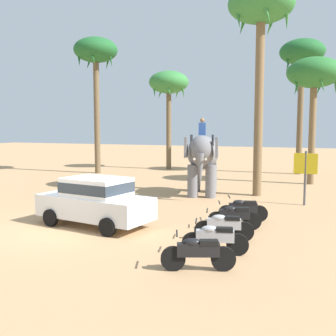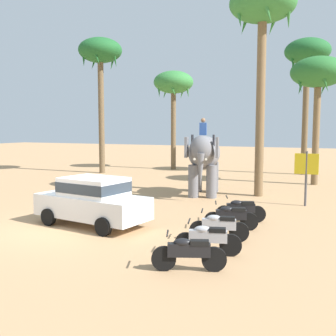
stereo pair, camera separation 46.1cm
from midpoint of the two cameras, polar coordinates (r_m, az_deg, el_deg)
name	(u,v)px [view 1 (the left image)]	position (r m, az deg, el deg)	size (l,w,h in m)	color
ground_plane	(68,229)	(14.03, -15.05, -8.48)	(120.00, 120.00, 0.00)	tan
car_sedan_foreground	(95,200)	(14.10, -11.30, -4.46)	(4.30, 2.31, 1.70)	white
elephant_with_mahout	(203,156)	(20.05, 4.33, 1.72)	(2.41, 4.02, 3.88)	slate
motorcycle_nearest_camera	(198,252)	(9.68, 2.95, -11.95)	(1.71, 0.84, 0.94)	black
motorcycle_second_in_row	(215,238)	(10.88, 5.52, -9.96)	(1.76, 0.72, 0.94)	black
motorcycle_mid_row	(224,226)	(12.22, 6.93, -8.21)	(1.76, 0.70, 0.94)	black
motorcycle_fourth_in_row	(234,216)	(13.57, 8.53, -6.82)	(1.74, 0.77, 0.94)	black
motorcycle_far_in_row	(243,209)	(14.74, 9.81, -5.82)	(1.72, 0.81, 0.94)	black
palm_tree_behind_elephant	(314,76)	(25.53, 19.73, 12.33)	(3.20, 3.20, 7.56)	brown
palm_tree_near_hut	(169,85)	(32.70, -0.30, 11.82)	(3.20, 3.20, 7.96)	brown
palm_tree_left_of_road	(302,57)	(31.05, 18.26, 14.90)	(3.20, 3.20, 9.73)	brown
palm_tree_far_back	(261,13)	(21.00, 12.54, 20.92)	(3.20, 3.20, 10.24)	brown
palm_tree_leaning_seaward	(96,55)	(30.73, -10.76, 15.61)	(3.20, 3.20, 9.98)	brown
signboard_yellow	(306,167)	(18.33, 18.45, 0.10)	(1.00, 0.10, 2.40)	#4C4C51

